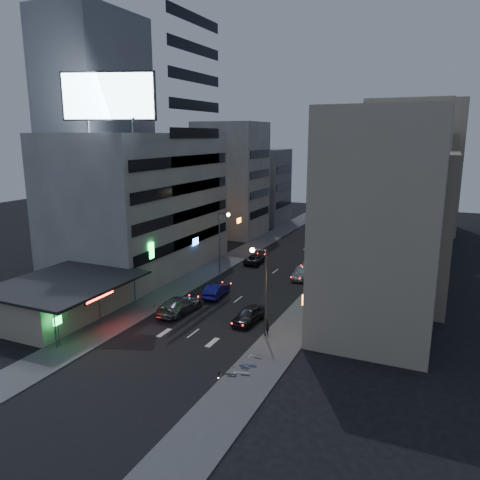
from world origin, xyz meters
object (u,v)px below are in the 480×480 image
Objects in this scene: road_car_silver at (179,305)px; scooter_black_b at (250,362)px; scooter_black_a at (237,367)px; scooter_silver_a at (250,366)px; parked_car_left at (255,259)px; parked_car_right_mid at (301,273)px; person at (266,327)px; scooter_silver_b at (263,351)px; parked_car_right_near at (249,315)px; scooter_blue at (257,359)px; road_car_blue at (216,290)px; parked_car_right_far at (310,263)px.

scooter_black_b is (11.29, -8.04, -0.21)m from road_car_silver.
scooter_silver_a is at bearing -71.71° from scooter_black_a.
parked_car_right_mid is at bearing 148.66° from parked_car_left.
person is 4.47m from scooter_silver_b.
parked_car_right_near reaches higher than parked_car_left.
scooter_blue is 1.04× the size of scooter_black_b.
road_car_silver is (-1.24, -5.83, 0.07)m from road_car_blue.
parked_car_right_mid is 12.41m from road_car_blue.
parked_car_right_mid is 0.94× the size of parked_car_left.
scooter_silver_b is (3.49, -22.13, -0.09)m from parked_car_right_mid.
road_car_silver is (-7.48, -0.53, 0.07)m from parked_car_right_near.
parked_car_right_mid reaches higher than scooter_silver_b.
road_car_silver reaches higher than parked_car_left.
scooter_black_b is (10.05, -13.87, -0.14)m from road_car_blue.
person is (8.90, -7.48, 0.12)m from road_car_blue.
scooter_black_b is (3.75, -29.66, -0.04)m from parked_car_right_far.
scooter_silver_a is (11.69, -29.35, 0.05)m from parked_car_left.
parked_car_left is 2.77× the size of scooter_silver_b.
parked_car_right_near reaches higher than scooter_blue.
parked_car_right_mid is 2.34× the size of scooter_silver_a.
road_car_silver reaches higher than person.
scooter_black_a is at bearing -89.25° from parked_car_right_far.
scooter_black_b is at bearing 108.85° from parked_car_left.
parked_car_right_near is 10.32m from scooter_black_a.
scooter_silver_b is at bearing -86.94° from parked_car_right_far.
scooter_black_b is (-0.27, 0.67, -0.07)m from scooter_silver_a.
road_car_blue is 16.68m from scooter_blue.
scooter_silver_b is (3.95, -27.52, -0.04)m from parked_car_right_far.
scooter_blue is (-0.03, 1.42, -0.05)m from scooter_silver_a.
parked_car_right_far is at bearing 94.00° from parked_car_right_mid.
parked_car_right_near is at bearing 35.23° from scooter_silver_b.
parked_car_right_far is at bearing -6.24° from scooter_silver_a.
scooter_black_b is (-0.24, -0.75, -0.02)m from scooter_blue.
scooter_blue is at bearing -57.41° from parked_car_right_near.
person reaches higher than scooter_silver_a.
parked_car_right_near is 15.71m from parked_car_right_mid.
road_car_blue is 2.49× the size of scooter_silver_a.
person reaches higher than road_car_blue.
road_car_silver is 14.48m from scooter_silver_a.
road_car_silver reaches higher than parked_car_right_mid.
parked_car_right_near is 10.10m from scooter_silver_a.
scooter_black_b is (1.16, -6.39, -0.26)m from person.
person is 0.92× the size of scooter_silver_b.
scooter_blue is at bearing 151.76° from road_car_silver.
road_car_blue reaches higher than scooter_silver_b.
scooter_black_a is 3.46m from scooter_silver_b.
scooter_blue is at bearing -12.72° from scooter_silver_a.
road_car_blue is (-6.76, -10.40, 0.05)m from parked_car_right_mid.
parked_car_right_mid reaches higher than parked_car_right_far.
parked_car_right_mid reaches higher than scooter_black_b.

